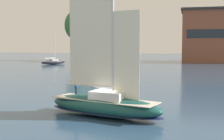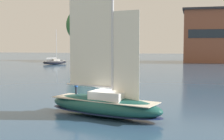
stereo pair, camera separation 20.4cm
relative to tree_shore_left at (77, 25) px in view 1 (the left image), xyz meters
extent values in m
plane|color=#2D4C6B|center=(36.63, -92.02, -14.21)|extent=(400.00, 400.00, 0.00)
cylinder|color=brown|center=(0.00, 0.00, -8.73)|extent=(0.88, 0.88, 10.96)
ellipsoid|color=#336B38|center=(0.00, 0.00, 0.06)|extent=(9.86, 9.86, 12.05)
cylinder|color=brown|center=(9.83, -7.51, -9.44)|extent=(0.76, 0.76, 9.54)
ellipsoid|color=#477F47|center=(9.83, -7.51, -1.78)|extent=(8.59, 8.59, 10.50)
ellipsoid|color=#194C47|center=(36.63, -92.02, -13.23)|extent=(11.89, 6.31, 1.95)
ellipsoid|color=#19234C|center=(36.63, -92.02, -13.77)|extent=(12.01, 6.38, 0.23)
cube|color=beige|center=(36.63, -92.02, -12.67)|extent=(10.43, 5.43, 0.06)
cube|color=silver|center=(37.18, -92.18, -12.24)|extent=(3.71, 3.06, 0.80)
cylinder|color=silver|center=(37.51, -92.27, -5.48)|extent=(0.23, 0.23, 14.31)
cylinder|color=silver|center=(35.04, -91.55, -11.49)|extent=(5.00, 1.64, 0.19)
cube|color=silver|center=(35.24, -91.60, -5.63)|extent=(4.55, 1.37, 11.74)
cube|color=silver|center=(38.82, -92.66, -8.70)|extent=(2.42, 0.74, 7.87)
cylinder|color=#232838|center=(33.45, -90.67, -12.21)|extent=(0.25, 0.25, 0.85)
cylinder|color=#1E4CA5|center=(33.45, -90.67, -11.46)|extent=(0.42, 0.42, 0.65)
sphere|color=tan|center=(33.45, -90.67, -11.02)|extent=(0.24, 0.24, 0.24)
ellipsoid|color=maroon|center=(20.33, -47.42, -13.60)|extent=(6.94, 5.73, 1.21)
ellipsoid|color=#19234C|center=(20.33, -47.42, -13.94)|extent=(7.01, 5.78, 0.14)
cube|color=#BCB7A8|center=(20.33, -47.42, -13.24)|extent=(6.06, 4.97, 0.06)
cube|color=silver|center=(20.62, -47.63, -12.96)|extent=(2.43, 2.28, 0.50)
cylinder|color=silver|center=(20.80, -47.75, -8.78)|extent=(0.14, 0.14, 8.87)
cylinder|color=silver|center=(19.49, -46.83, -12.50)|extent=(2.68, 1.95, 0.12)
cylinder|color=white|center=(19.49, -46.83, -12.42)|extent=(2.46, 1.82, 0.19)
ellipsoid|color=#232328|center=(0.61, -24.22, -13.50)|extent=(7.15, 7.83, 1.41)
ellipsoid|color=#19234C|center=(0.61, -24.22, -13.89)|extent=(7.22, 7.91, 0.17)
cube|color=silver|center=(0.61, -24.22, -13.08)|extent=(6.22, 6.83, 0.06)
cube|color=beige|center=(0.88, -23.90, -12.76)|extent=(2.75, 2.83, 0.58)
cylinder|color=silver|center=(1.04, -23.71, -7.86)|extent=(0.17, 0.17, 10.38)
cylinder|color=silver|center=(-0.17, -25.14, -12.22)|extent=(2.53, 2.94, 0.14)
cylinder|color=white|center=(-0.17, -25.14, -12.12)|extent=(2.35, 2.71, 0.23)
ellipsoid|color=#232328|center=(25.61, -58.41, -13.58)|extent=(3.55, 7.61, 1.25)
ellipsoid|color=#19234C|center=(25.61, -58.41, -13.93)|extent=(3.59, 7.68, 0.15)
cube|color=beige|center=(25.61, -58.41, -13.21)|extent=(3.05, 6.68, 0.06)
cube|color=silver|center=(25.53, -58.77, -12.92)|extent=(1.84, 2.31, 0.51)
cylinder|color=silver|center=(25.48, -58.99, -8.59)|extent=(0.15, 0.15, 9.17)
cylinder|color=silver|center=(25.83, -57.37, -12.45)|extent=(0.82, 3.26, 0.12)
cylinder|color=white|center=(25.83, -57.37, -12.36)|extent=(0.82, 2.95, 0.20)
camera|label=1|loc=(44.08, -119.01, -7.66)|focal=50.00mm
camera|label=2|loc=(44.27, -118.96, -7.66)|focal=50.00mm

